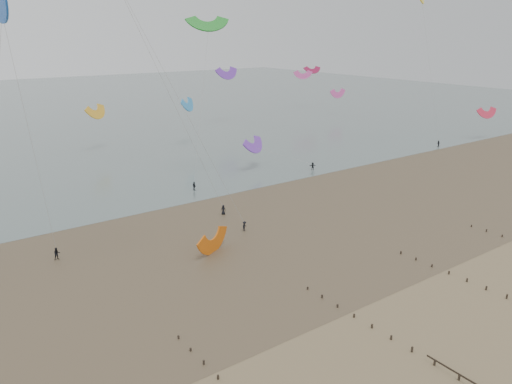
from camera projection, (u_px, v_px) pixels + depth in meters
ground at (356, 348)px, 50.86m from camera, size 500.00×500.00×0.00m
sea_and_shore at (169, 246)px, 75.15m from camera, size 500.00×665.00×0.03m
kitesurfers at (249, 192)px, 97.74m from camera, size 136.54×25.00×1.89m
grounded_kite at (214, 252)px, 73.06m from camera, size 8.07×7.44×3.57m
kites_airborne at (31, 86)px, 111.44m from camera, size 228.01×117.75×41.32m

